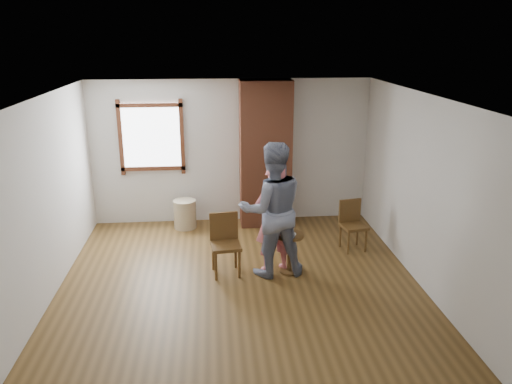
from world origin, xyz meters
TOP-DOWN VIEW (x-y plane):
  - ground at (0.00, 0.00)m, footprint 5.50×5.50m
  - room_shell at (-0.06, 0.61)m, footprint 5.04×5.52m
  - brick_chimney at (0.60, 2.50)m, footprint 0.90×0.50m
  - stoneware_crock at (-0.86, 2.40)m, footprint 0.52×0.52m
  - dark_pot at (-0.27, 2.24)m, footprint 0.18×0.18m
  - dining_chair_left at (-0.19, 0.59)m, footprint 0.46×0.46m
  - dining_chair_right at (1.88, 1.26)m, footprint 0.44×0.44m
  - side_table at (0.74, 0.49)m, footprint 0.40×0.40m
  - cake_plate at (0.74, 0.49)m, footprint 0.18×0.18m
  - cake_slice at (0.75, 0.49)m, footprint 0.08×0.07m
  - man at (0.48, 0.50)m, footprint 1.03×0.84m
  - person_pink at (0.52, 0.56)m, footprint 0.69×0.56m

SIDE VIEW (x-z plane):
  - ground at x=0.00m, z-range 0.00..0.00m
  - dark_pot at x=-0.27m, z-range 0.00..0.14m
  - stoneware_crock at x=-0.86m, z-range 0.00..0.52m
  - side_table at x=0.74m, z-range 0.10..0.70m
  - dining_chair_right at x=1.88m, z-range 0.05..0.85m
  - dining_chair_left at x=-0.19m, z-range 0.05..0.94m
  - cake_plate at x=0.74m, z-range 0.60..0.61m
  - cake_slice at x=0.75m, z-range 0.61..0.67m
  - person_pink at x=0.52m, z-range 0.00..1.62m
  - man at x=0.48m, z-range 0.00..1.95m
  - brick_chimney at x=0.60m, z-range 0.00..2.60m
  - room_shell at x=-0.06m, z-range 0.50..3.12m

